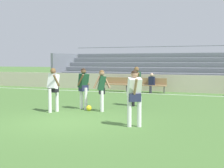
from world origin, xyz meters
name	(u,v)px	position (x,y,z in m)	size (l,w,h in m)	color
ground_plane	(66,122)	(0.00, 0.00, 0.00)	(160.00, 160.00, 0.00)	#477033
field_line_sideline	(153,94)	(0.00, 10.01, 0.00)	(44.00, 0.12, 0.01)	white
sideline_wall	(160,83)	(0.00, 11.66, 0.54)	(48.00, 0.16, 1.08)	beige
bench_centre_sideline	(152,84)	(-0.25, 10.62, 0.55)	(1.80, 0.40, 0.90)	#99754C
bench_near_bin	(116,83)	(-2.67, 10.62, 0.55)	(1.80, 0.40, 0.90)	#99754C
spectator_seated	(152,81)	(-0.25, 10.51, 0.70)	(0.36, 0.42, 1.21)	#2D2D38
player_white_on_ball	(53,86)	(-1.52, 1.64, 1.01)	(0.51, 0.54, 1.69)	white
player_dark_pressing_high	(84,85)	(-0.81, 2.75, 0.99)	(0.40, 0.56, 1.67)	white
player_dark_deep_cover	(136,83)	(0.86, 4.47, 1.02)	(0.48, 0.66, 1.71)	black
player_white_overlapping	(134,93)	(2.29, 0.13, 1.01)	(0.53, 0.65, 1.69)	white
player_dark_wide_left	(102,87)	(0.10, 2.56, 0.95)	(0.62, 0.49, 1.61)	white
soccer_ball	(89,108)	(-0.42, 2.48, 0.11)	(0.22, 0.22, 0.22)	yellow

